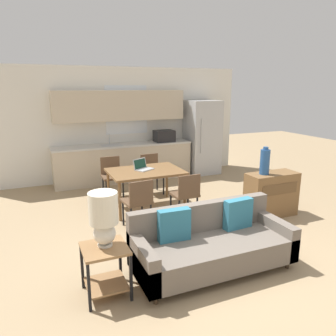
# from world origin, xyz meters

# --- Properties ---
(ground_plane) EXTENTS (20.00, 20.00, 0.00)m
(ground_plane) POSITION_xyz_m (0.00, 0.00, 0.00)
(ground_plane) COLOR #9E8460
(wall_back) EXTENTS (6.40, 0.07, 2.70)m
(wall_back) POSITION_xyz_m (0.00, 4.63, 1.35)
(wall_back) COLOR silver
(wall_back) RESTS_ON ground_plane
(kitchen_counter) EXTENTS (3.33, 0.65, 2.15)m
(kitchen_counter) POSITION_xyz_m (0.02, 4.33, 0.84)
(kitchen_counter) COLOR beige
(kitchen_counter) RESTS_ON ground_plane
(refrigerator) EXTENTS (0.80, 0.76, 1.89)m
(refrigerator) POSITION_xyz_m (2.11, 4.22, 0.95)
(refrigerator) COLOR #B7BABC
(refrigerator) RESTS_ON ground_plane
(dining_table) EXTENTS (1.34, 0.97, 0.73)m
(dining_table) POSITION_xyz_m (-0.14, 2.31, 0.67)
(dining_table) COLOR brown
(dining_table) RESTS_ON ground_plane
(couch) EXTENTS (1.99, 0.80, 0.81)m
(couch) POSITION_xyz_m (-0.10, -0.01, 0.32)
(couch) COLOR #3D2D1E
(couch) RESTS_ON ground_plane
(side_table) EXTENTS (0.48, 0.48, 0.57)m
(side_table) POSITION_xyz_m (-1.43, -0.05, 0.38)
(side_table) COLOR olive
(side_table) RESTS_ON ground_plane
(table_lamp) EXTENTS (0.31, 0.31, 0.60)m
(table_lamp) POSITION_xyz_m (-1.41, -0.01, 0.91)
(table_lamp) COLOR silver
(table_lamp) RESTS_ON side_table
(credenza) EXTENTS (0.92, 0.41, 0.78)m
(credenza) POSITION_xyz_m (1.77, 1.08, 0.39)
(credenza) COLOR brown
(credenza) RESTS_ON ground_plane
(vase) EXTENTS (0.16, 0.16, 0.47)m
(vase) POSITION_xyz_m (1.59, 1.09, 1.00)
(vase) COLOR #234C84
(vase) RESTS_ON credenza
(dining_chair_far_left) EXTENTS (0.43, 0.43, 0.83)m
(dining_chair_far_left) POSITION_xyz_m (-0.57, 3.18, 0.48)
(dining_chair_far_left) COLOR brown
(dining_chair_far_left) RESTS_ON ground_plane
(dining_chair_near_left) EXTENTS (0.46, 0.46, 0.83)m
(dining_chair_near_left) POSITION_xyz_m (-0.56, 1.46, 0.48)
(dining_chair_near_left) COLOR brown
(dining_chair_near_left) RESTS_ON ground_plane
(dining_chair_far_right) EXTENTS (0.44, 0.44, 0.83)m
(dining_chair_far_right) POSITION_xyz_m (0.29, 3.13, 0.48)
(dining_chair_far_right) COLOR brown
(dining_chair_far_right) RESTS_ON ground_plane
(dining_chair_near_right) EXTENTS (0.43, 0.43, 0.83)m
(dining_chair_near_right) POSITION_xyz_m (0.29, 1.49, 0.48)
(dining_chair_near_right) COLOR brown
(dining_chair_near_right) RESTS_ON ground_plane
(laptop) EXTENTS (0.40, 0.37, 0.20)m
(laptop) POSITION_xyz_m (-0.16, 2.40, 0.78)
(laptop) COLOR #B7BABC
(laptop) RESTS_ON dining_table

